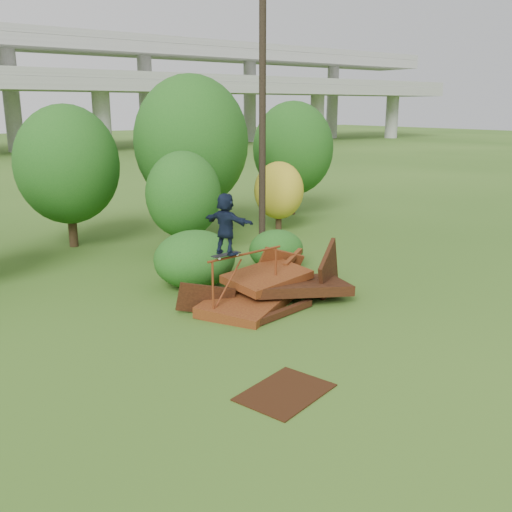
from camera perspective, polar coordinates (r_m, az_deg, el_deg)
ground at (r=15.06m, az=7.03°, el=-7.01°), size 240.00×240.00×0.00m
scrap_pile at (r=16.68m, az=1.74°, el=-3.26°), size 5.54×3.27×2.02m
grind_rail at (r=15.75m, az=-1.04°, el=-1.29°), size 2.60×0.32×1.66m
skateboard at (r=15.18m, az=-3.00°, el=0.16°), size 0.87×0.31×0.09m
skater at (r=14.99m, az=-3.04°, el=3.24°), size 0.97×1.59×1.63m
flat_plate at (r=11.73m, az=2.94°, el=-13.45°), size 2.12×1.75×0.03m
tree_1 at (r=23.95m, az=-18.34°, el=8.66°), size 4.07×4.07×5.67m
tree_2 at (r=21.60m, az=-7.28°, el=6.09°), size 2.82×2.82×3.98m
tree_3 at (r=25.38m, az=-6.49°, el=11.25°), size 4.98×4.98×6.92m
tree_4 at (r=26.18m, az=2.30°, el=6.56°), size 2.28×2.28×3.15m
tree_5 at (r=29.97m, az=3.71°, el=10.68°), size 4.16×4.16×5.84m
shrub_left at (r=18.00m, az=-6.15°, el=-0.30°), size 2.62×2.42×1.81m
shrub_right at (r=19.96m, az=2.04°, el=0.65°), size 1.96×1.80×1.39m
utility_pole at (r=23.28m, az=0.65°, el=14.97°), size 1.40×0.28×11.14m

